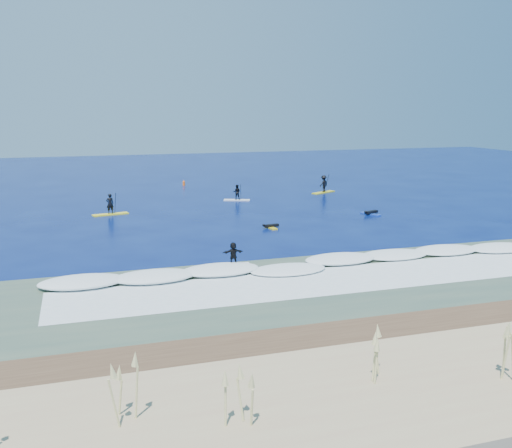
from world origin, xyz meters
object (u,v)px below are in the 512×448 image
object	(u,v)px
sup_paddler_center	(237,194)
prone_paddler_far	(371,213)
sup_paddler_right	(324,185)
prone_paddler_near	(271,226)
sup_paddler_left	(110,207)
marker_buoy	(184,183)
wave_surfer	(233,255)

from	to	relation	value
sup_paddler_center	prone_paddler_far	bearing A→B (deg)	-28.34
sup_paddler_right	prone_paddler_near	size ratio (longest dim) A/B	1.80
sup_paddler_right	prone_paddler_far	xyz separation A→B (m)	(-1.46, -13.98, -0.77)
sup_paddler_left	sup_paddler_center	xyz separation A→B (m)	(13.43, 4.43, 0.01)
sup_paddler_left	prone_paddler_far	world-z (taller)	sup_paddler_left
sup_paddler_center	sup_paddler_right	bearing A→B (deg)	33.85
prone_paddler_near	sup_paddler_right	bearing A→B (deg)	-41.91
sup_paddler_center	prone_paddler_far	size ratio (longest dim) A/B	1.29
prone_paddler_near	prone_paddler_far	world-z (taller)	prone_paddler_far
sup_paddler_left	prone_paddler_near	distance (m)	15.89
sup_paddler_left	marker_buoy	world-z (taller)	sup_paddler_left
sup_paddler_center	prone_paddler_far	xyz separation A→B (m)	(9.71, -11.57, -0.58)
marker_buoy	sup_paddler_right	bearing A→B (deg)	-37.18
sup_paddler_left	marker_buoy	xyz separation A→B (m)	(10.13, 17.81, -0.38)
prone_paddler_near	wave_surfer	distance (m)	12.33
prone_paddler_far	sup_paddler_left	bearing A→B (deg)	52.46
sup_paddler_right	prone_paddler_far	bearing A→B (deg)	-124.75
prone_paddler_far	wave_surfer	world-z (taller)	wave_surfer
marker_buoy	prone_paddler_far	bearing A→B (deg)	-62.47
sup_paddler_left	sup_paddler_center	distance (m)	14.14
prone_paddler_far	marker_buoy	xyz separation A→B (m)	(-13.01, 24.95, 0.18)
prone_paddler_far	marker_buoy	world-z (taller)	marker_buoy
sup_paddler_right	prone_paddler_near	distance (m)	20.92
sup_paddler_center	prone_paddler_near	size ratio (longest dim) A/B	1.52
sup_paddler_left	sup_paddler_center	size ratio (longest dim) A/B	1.18
sup_paddler_center	sup_paddler_right	xyz separation A→B (m)	(11.16, 2.41, 0.20)
prone_paddler_near	wave_surfer	world-z (taller)	wave_surfer
sup_paddler_right	prone_paddler_near	world-z (taller)	sup_paddler_right
sup_paddler_center	sup_paddler_right	world-z (taller)	sup_paddler_right
prone_paddler_far	marker_buoy	size ratio (longest dim) A/B	2.89
sup_paddler_center	prone_paddler_near	bearing A→B (deg)	-72.83
prone_paddler_far	sup_paddler_right	bearing A→B (deg)	-26.34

